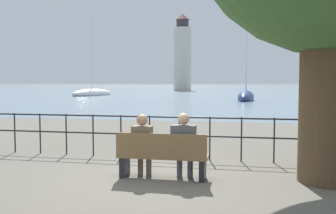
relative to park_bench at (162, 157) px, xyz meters
The scene contains 9 objects.
ground_plane 0.44m from the park_bench, 90.00° to the left, with size 1000.00×1000.00×0.00m, color #605B51.
harbor_water 160.66m from the park_bench, 90.00° to the left, with size 600.00×300.00×0.01m.
park_bench is the anchor object (origin of this frame).
seated_person_left 0.49m from the park_bench, 169.35° to the left, with size 0.39×0.35×1.24m.
seated_person_right 0.50m from the park_bench, 10.14° to the left, with size 0.47×0.35×1.28m.
promenade_railing 1.93m from the park_bench, 90.00° to the left, with size 10.42×0.04×1.05m.
sailboat_3 33.53m from the park_bench, 87.13° to the left, with size 2.10×7.34×9.37m.
sailboat_4 48.34m from the park_bench, 114.58° to the left, with size 4.41×9.04×11.29m.
harbor_lighthouse 84.42m from the park_bench, 99.13° to the left, with size 4.18×4.18×18.40m.
Camera 1 is at (1.54, -7.02, 1.85)m, focal length 40.00 mm.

